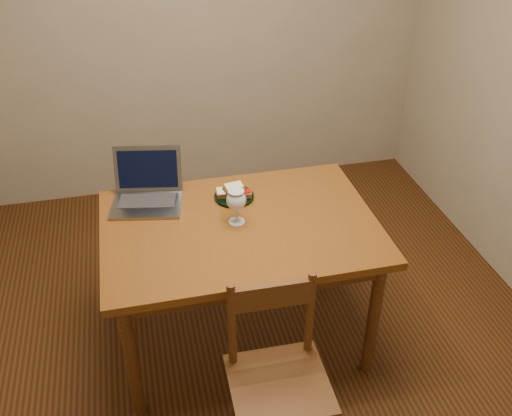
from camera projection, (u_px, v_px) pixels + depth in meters
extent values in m
cube|color=black|center=(250.00, 328.00, 3.17)|extent=(3.20, 3.20, 0.02)
cube|color=gray|center=(195.00, 11.00, 3.74)|extent=(3.20, 0.02, 2.60)
cube|color=#522C0D|center=(240.00, 228.00, 2.71)|extent=(1.30, 0.90, 0.04)
cylinder|color=#351C0B|center=(132.00, 361.00, 2.51)|extent=(0.06, 0.06, 0.70)
cylinder|color=#351C0B|center=(373.00, 318.00, 2.73)|extent=(0.06, 0.06, 0.70)
cylinder|color=#351C0B|center=(125.00, 258.00, 3.11)|extent=(0.06, 0.06, 0.70)
cylinder|color=#351C0B|center=(323.00, 230.00, 3.32)|extent=(0.06, 0.06, 0.70)
cube|color=#351C0B|center=(279.00, 386.00, 2.32)|extent=(0.41, 0.39, 0.04)
cube|color=#351C0B|center=(272.00, 296.00, 2.25)|extent=(0.33, 0.04, 0.12)
cylinder|color=black|center=(234.00, 197.00, 2.89)|extent=(0.20, 0.20, 0.02)
cube|color=slate|center=(147.00, 205.00, 2.82)|extent=(0.38, 0.30, 0.02)
cube|color=slate|center=(148.00, 169.00, 2.88)|extent=(0.35, 0.14, 0.23)
cube|color=black|center=(148.00, 169.00, 2.88)|extent=(0.30, 0.11, 0.19)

